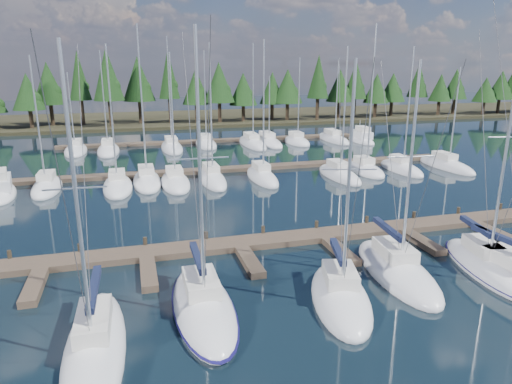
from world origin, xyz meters
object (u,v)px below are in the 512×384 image
object	(u,v)px
main_dock	(326,238)
motor_yacht_left	(0,190)
front_sailboat_4	(484,265)
front_sailboat_1	(203,306)
front_sailboat_2	(340,297)
motor_yacht_right	(361,139)
front_sailboat_3	(396,270)
front_sailboat_0	(95,349)

from	to	relation	value
main_dock	motor_yacht_left	bearing A→B (deg)	142.66
motor_yacht_left	front_sailboat_4	bearing A→B (deg)	-38.80
main_dock	front_sailboat_1	size ratio (longest dim) A/B	3.12
main_dock	front_sailboat_1	world-z (taller)	front_sailboat_1
front_sailboat_2	front_sailboat_4	xyz separation A→B (m)	(9.81, 1.16, 0.01)
main_dock	front_sailboat_1	bearing A→B (deg)	-144.09
front_sailboat_1	motor_yacht_right	distance (m)	54.20
front_sailboat_1	front_sailboat_4	distance (m)	16.71
main_dock	motor_yacht_right	world-z (taller)	motor_yacht_right
front_sailboat_3	front_sailboat_4	world-z (taller)	front_sailboat_4
main_dock	front_sailboat_2	world-z (taller)	front_sailboat_2
front_sailboat_2	motor_yacht_right	size ratio (longest dim) A/B	1.59
main_dock	front_sailboat_2	bearing A→B (deg)	-108.79
motor_yacht_right	front_sailboat_3	bearing A→B (deg)	-115.64
front_sailboat_4	motor_yacht_right	size ratio (longest dim) A/B	1.79
main_dock	front_sailboat_2	distance (m)	8.34
front_sailboat_2	motor_yacht_right	distance (m)	51.28
main_dock	front_sailboat_0	xyz separation A→B (m)	(-14.50, -9.17, 0.08)
motor_yacht_left	main_dock	bearing A→B (deg)	-37.34
front_sailboat_4	motor_yacht_left	size ratio (longest dim) A/B	1.74
front_sailboat_1	front_sailboat_3	xyz separation A→B (m)	(11.42, 1.09, -0.01)
front_sailboat_1	front_sailboat_4	world-z (taller)	front_sailboat_4
front_sailboat_3	motor_yacht_left	xyz separation A→B (m)	(-26.26, 24.48, 0.17)
front_sailboat_1	front_sailboat_0	bearing A→B (deg)	-155.56
front_sailboat_2	front_sailboat_4	bearing A→B (deg)	6.75
front_sailboat_1	motor_yacht_left	xyz separation A→B (m)	(-14.83, 25.57, 0.16)
main_dock	front_sailboat_4	xyz separation A→B (m)	(7.12, -6.74, 0.10)
front_sailboat_3	motor_yacht_left	distance (m)	35.90
front_sailboat_2	motor_yacht_right	world-z (taller)	front_sailboat_2
motor_yacht_right	front_sailboat_2	bearing A→B (deg)	-119.21
main_dock	front_sailboat_3	distance (m)	6.13
front_sailboat_0	motor_yacht_right	distance (m)	58.96
front_sailboat_0	front_sailboat_2	world-z (taller)	front_sailboat_0
main_dock	front_sailboat_4	distance (m)	9.81
front_sailboat_1	front_sailboat_3	bearing A→B (deg)	5.46
front_sailboat_1	front_sailboat_2	xyz separation A→B (m)	(6.90, -0.96, 0.00)
front_sailboat_1	front_sailboat_4	xyz separation A→B (m)	(16.71, 0.20, 0.02)
main_dock	motor_yacht_right	distance (m)	43.10
front_sailboat_4	motor_yacht_right	bearing A→B (deg)	70.77
front_sailboat_0	motor_yacht_right	world-z (taller)	front_sailboat_0
front_sailboat_1	front_sailboat_4	bearing A→B (deg)	0.70
front_sailboat_4	front_sailboat_3	bearing A→B (deg)	170.47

